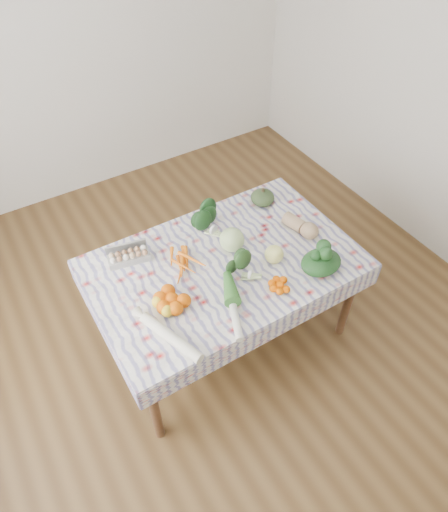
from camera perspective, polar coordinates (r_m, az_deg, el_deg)
The scene contains 17 objects.
ground at distance 3.44m, azimuth 0.00°, elevation -9.52°, with size 4.50×4.50×0.00m, color #52381C.
wall_back at distance 4.29m, azimuth -17.54°, elevation 24.54°, with size 4.00×0.04×2.80m, color silver.
dining_table at distance 2.91m, azimuth 0.00°, elevation -1.94°, with size 1.60×1.00×0.75m.
tablecloth at distance 2.85m, azimuth 0.00°, elevation -0.89°, with size 1.66×1.06×0.01m, color silver.
egg_carton at distance 2.90m, azimuth -11.80°, elevation -0.11°, with size 0.26×0.10×0.07m, color #9B9B97.
carrot_bunch at distance 2.84m, azimuth -5.14°, elevation -0.67°, with size 0.23×0.21×0.04m, color orange.
kale_bunch at distance 3.00m, azimuth -2.16°, elevation 4.25°, with size 0.18×0.16×0.16m, color #153815.
kabocha_squash at distance 3.25m, azimuth 4.84°, elevation 7.31°, with size 0.17×0.17×0.11m, color #354A26.
cabbage at distance 2.88m, azimuth 1.00°, elevation 2.05°, with size 0.16×0.16×0.16m, color #ADCE81.
butternut_squash at distance 3.05m, azimuth 9.62°, elevation 3.85°, with size 0.12×0.25×0.12m, color tan.
orange_cluster at distance 2.62m, azimuth -6.53°, elevation -5.39°, with size 0.27×0.27×0.09m, color #DB5804.
broccoli at distance 2.73m, azimuth 2.22°, elevation -1.81°, with size 0.15×0.15×0.11m, color #23461C.
mandarin_cluster at distance 2.72m, azimuth 7.00°, elevation -3.57°, with size 0.16×0.16×0.05m, color #FF6500.
grapefruit at distance 2.83m, azimuth 6.28°, elevation 0.21°, with size 0.12×0.12×0.12m, color #E8EA78.
spinach_bag at distance 2.83m, azimuth 12.03°, elevation -0.79°, with size 0.26×0.21×0.12m, color #153615.
daikon at distance 2.48m, azimuth -6.63°, elevation -10.07°, with size 0.06×0.06×0.44m, color white.
leek at distance 2.59m, azimuth 1.16°, elevation -6.39°, with size 0.05×0.05×0.44m, color silver.
Camera 1 is at (-1.02, -1.66, 2.84)m, focal length 32.00 mm.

